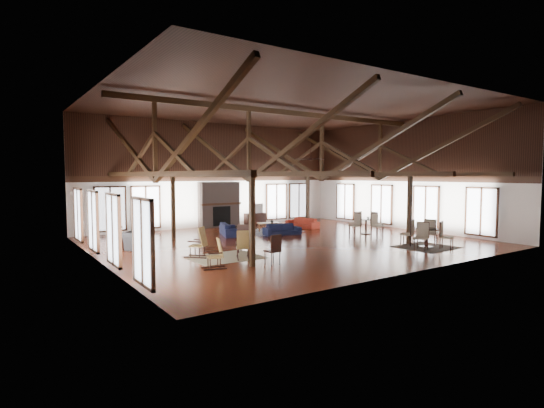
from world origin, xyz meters
TOP-DOWN VIEW (x-y plane):
  - floor at (0.00, 0.00)m, footprint 16.00×16.00m
  - ceiling at (0.00, 0.00)m, footprint 16.00×14.00m
  - wall_back at (0.00, 7.00)m, footprint 16.00×0.02m
  - wall_front at (0.00, -7.00)m, footprint 16.00×0.02m
  - wall_left at (-8.00, 0.00)m, footprint 0.02×14.00m
  - wall_right at (8.00, 0.00)m, footprint 0.02×14.00m
  - roof_truss at (0.00, 0.00)m, footprint 15.60×14.07m
  - post_grid at (0.00, 0.00)m, footprint 8.16×7.16m
  - fireplace at (0.00, 6.67)m, footprint 2.50×0.69m
  - ceiling_fan at (0.50, -1.00)m, footprint 1.60×1.60m
  - sofa_navy_front at (1.08, 1.91)m, footprint 1.96×1.05m
  - sofa_navy_left at (-1.15, 3.23)m, footprint 2.21×1.43m
  - sofa_orange at (3.64, 3.51)m, footprint 2.05×1.15m
  - coffee_table at (1.25, 3.29)m, footprint 1.31×0.76m
  - vase at (1.38, 3.25)m, footprint 0.18×0.18m
  - armchair at (-6.11, 1.91)m, footprint 1.47×1.48m
  - side_table_lamp at (-6.68, 2.60)m, footprint 0.43×0.43m
  - rocking_chair_a at (-4.78, -1.11)m, footprint 0.92×0.96m
  - rocking_chair_b at (-3.63, -2.27)m, footprint 0.74×0.91m
  - rocking_chair_c at (-5.09, -3.10)m, footprint 0.84×0.58m
  - side_chair_a at (-2.99, -1.25)m, footprint 0.66×0.66m
  - side_chair_b at (-3.30, -3.76)m, footprint 0.47×0.47m
  - cafe_table_near at (3.94, -4.42)m, footprint 2.14×2.14m
  - cafe_table_far at (4.84, -0.19)m, footprint 2.07×2.07m
  - cup_near at (4.01, -4.35)m, footprint 0.12×0.12m
  - cup_far at (4.89, -0.29)m, footprint 0.15×0.15m
  - tv_console at (2.50, 6.75)m, footprint 1.32×0.49m
  - television at (2.50, 6.75)m, footprint 1.02×0.18m
  - rug_tan at (-4.02, -1.62)m, footprint 2.54×2.01m
  - rug_navy at (1.23, 3.33)m, footprint 3.38×2.67m
  - rug_dark at (3.95, -4.41)m, footprint 2.37×2.18m

SIDE VIEW (x-z plane):
  - floor at x=0.00m, z-range 0.00..0.00m
  - rug_tan at x=-4.02m, z-range 0.00..0.01m
  - rug_navy at x=1.23m, z-range 0.00..0.01m
  - rug_dark at x=3.95m, z-range 0.00..0.01m
  - sofa_navy_front at x=1.08m, z-range 0.00..0.54m
  - sofa_orange at x=3.64m, z-range 0.00..0.57m
  - sofa_navy_left at x=-1.15m, z-range 0.00..0.60m
  - tv_console at x=2.50m, z-range 0.00..0.66m
  - armchair at x=-6.11m, z-range 0.00..0.73m
  - side_table_lamp at x=-6.68m, z-range -0.13..0.96m
  - coffee_table at x=1.25m, z-range 0.18..0.66m
  - rocking_chair_c at x=-5.09m, z-range -0.03..0.96m
  - rocking_chair_b at x=-3.63m, z-range -0.03..1.01m
  - rocking_chair_a at x=-4.78m, z-range -0.03..1.09m
  - cafe_table_far at x=4.84m, z-range 0.00..1.08m
  - cafe_table_near at x=3.94m, z-range 0.00..1.10m
  - vase at x=1.38m, z-range 0.48..0.65m
  - side_chair_b at x=-3.30m, z-range 0.08..1.13m
  - side_chair_a at x=-2.99m, z-range 0.09..1.20m
  - cup_far at x=4.89m, z-range 0.78..0.87m
  - cup_near at x=4.01m, z-range 0.80..0.89m
  - television at x=2.50m, z-range 0.66..1.24m
  - fireplace at x=0.00m, z-range -0.01..2.59m
  - post_grid at x=0.00m, z-range 0.00..3.05m
  - wall_back at x=0.00m, z-range 0.00..6.00m
  - wall_front at x=0.00m, z-range 0.00..6.00m
  - wall_left at x=-8.00m, z-range 0.00..6.00m
  - wall_right at x=8.00m, z-range 0.00..6.00m
  - ceiling_fan at x=0.50m, z-range 3.36..4.11m
  - roof_truss at x=0.00m, z-range 2.46..5.60m
  - ceiling at x=0.00m, z-range 5.99..6.01m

